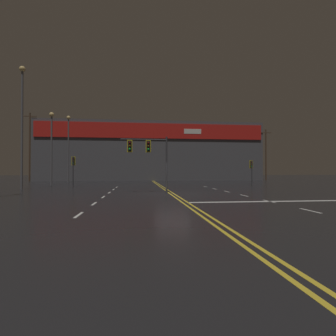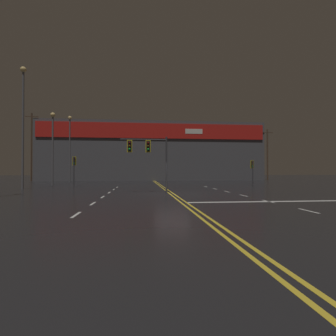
{
  "view_description": "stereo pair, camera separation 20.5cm",
  "coord_description": "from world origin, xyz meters",
  "views": [
    {
      "loc": [
        -2.54,
        -19.6,
        1.71
      ],
      "look_at": [
        0.0,
        2.92,
        2.0
      ],
      "focal_mm": 28.0,
      "sensor_mm": 36.0,
      "label": 1
    },
    {
      "loc": [
        -2.34,
        -19.63,
        1.71
      ],
      "look_at": [
        0.0,
        2.92,
        2.0
      ],
      "focal_mm": 28.0,
      "sensor_mm": 36.0,
      "label": 2
    }
  ],
  "objects": [
    {
      "name": "building_backdrop",
      "position": [
        0.0,
        32.72,
        5.51
      ],
      "size": [
        41.92,
        10.23,
        10.98
      ],
      "color": "#4C4C51",
      "rests_on": "ground"
    },
    {
      "name": "traffic_signal_corner_northwest",
      "position": [
        -9.79,
        10.59,
        2.47
      ],
      "size": [
        0.42,
        0.36,
        3.37
      ],
      "color": "#38383D",
      "rests_on": "ground"
    },
    {
      "name": "utility_pole_row",
      "position": [
        -1.85,
        27.7,
        5.62
      ],
      "size": [
        44.91,
        0.26,
        11.81
      ],
      "color": "#4C3828",
      "rests_on": "ground"
    },
    {
      "name": "road_markings",
      "position": [
        0.9,
        -1.02,
        0.0
      ],
      "size": [
        14.48,
        60.0,
        0.01
      ],
      "color": "gold",
      "rests_on": "ground"
    },
    {
      "name": "traffic_signal_median",
      "position": [
        -1.88,
        1.45,
        3.4
      ],
      "size": [
        3.77,
        0.36,
        4.52
      ],
      "color": "#38383D",
      "rests_on": "ground"
    },
    {
      "name": "streetlight_near_left",
      "position": [
        -13.69,
        6.9,
        7.34
      ],
      "size": [
        0.56,
        0.56,
        11.86
      ],
      "color": "#59595E",
      "rests_on": "ground"
    },
    {
      "name": "ground_plane",
      "position": [
        0.0,
        0.0,
        0.0
      ],
      "size": [
        200.0,
        200.0,
        0.0
      ],
      "primitive_type": "plane",
      "color": "black"
    },
    {
      "name": "streetlight_median_approach",
      "position": [
        -13.38,
        22.47,
        6.53
      ],
      "size": [
        0.56,
        0.56,
        10.35
      ],
      "color": "#59595E",
      "rests_on": "ground"
    },
    {
      "name": "streetlight_far_left",
      "position": [
        -13.08,
        13.6,
        5.74
      ],
      "size": [
        0.56,
        0.56,
        8.92
      ],
      "color": "#59595E",
      "rests_on": "ground"
    },
    {
      "name": "traffic_signal_corner_northeast",
      "position": [
        11.28,
        11.23,
        2.24
      ],
      "size": [
        0.42,
        0.36,
        3.07
      ],
      "color": "#38383D",
      "rests_on": "ground"
    }
  ]
}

